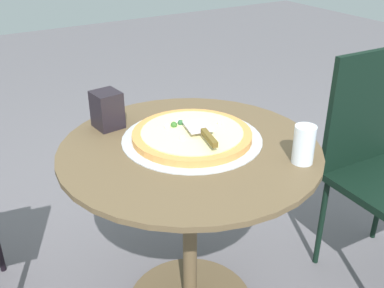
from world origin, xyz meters
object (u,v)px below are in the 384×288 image
object	(u,v)px
pizza_on_tray	(192,135)
patio_chair_far	(384,156)
napkin_dispenser	(107,110)
patio_table	(190,196)
drinking_cup	(304,145)
pizza_server	(204,132)

from	to	relation	value
pizza_on_tray	patio_chair_far	size ratio (longest dim) A/B	0.51
napkin_dispenser	patio_table	bearing A→B (deg)	24.89
napkin_dispenser	pizza_on_tray	bearing A→B (deg)	33.74
patio_chair_far	patio_table	bearing A→B (deg)	166.58
patio_table	patio_chair_far	distance (m)	0.80
pizza_on_tray	patio_chair_far	distance (m)	0.80
pizza_on_tray	drinking_cup	world-z (taller)	drinking_cup
pizza_server	patio_chair_far	world-z (taller)	patio_chair_far
patio_chair_far	napkin_dispenser	bearing A→B (deg)	153.84
pizza_on_tray	napkin_dispenser	bearing A→B (deg)	129.95
napkin_dispenser	patio_chair_far	bearing A→B (deg)	57.63
pizza_server	drinking_cup	xyz separation A→B (m)	(0.20, -0.24, 0.01)
pizza_on_tray	napkin_dispenser	distance (m)	0.32
pizza_server	napkin_dispenser	bearing A→B (deg)	123.92
drinking_cup	pizza_server	bearing A→B (deg)	129.66
pizza_server	drinking_cup	distance (m)	0.32
pizza_on_tray	napkin_dispenser	world-z (taller)	napkin_dispenser
patio_table	patio_chair_far	xyz separation A→B (m)	(0.78, -0.19, 0.02)
drinking_cup	napkin_dispenser	xyz separation A→B (m)	(-0.41, 0.55, 0.01)
patio_table	napkin_dispenser	bearing A→B (deg)	121.09
patio_table	patio_chair_far	world-z (taller)	patio_chair_far
patio_table	napkin_dispenser	world-z (taller)	napkin_dispenser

